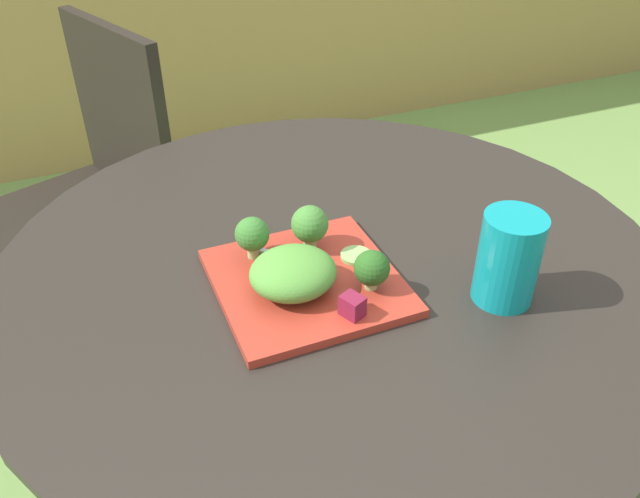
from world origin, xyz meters
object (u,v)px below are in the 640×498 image
at_px(salad_plate, 307,282).
at_px(fork, 292,262).
at_px(patio_chair, 93,179).
at_px(drinking_glass, 508,263).

distance_m(salad_plate, fork, 0.04).
bearing_deg(fork, patio_chair, 105.74).
relative_size(patio_chair, drinking_glass, 6.66).
height_order(patio_chair, drinking_glass, patio_chair).
height_order(salad_plate, fork, fork).
xyz_separation_m(patio_chair, drinking_glass, (0.50, -1.02, 0.29)).
distance_m(drinking_glass, fork, 0.31).
bearing_deg(drinking_glass, fork, 146.28).
xyz_separation_m(salad_plate, drinking_glass, (0.25, -0.13, 0.05)).
xyz_separation_m(patio_chair, salad_plate, (0.25, -0.89, 0.23)).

